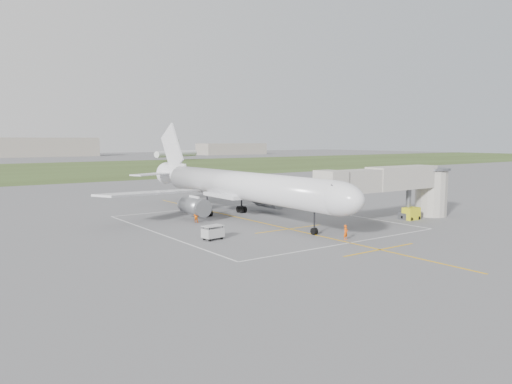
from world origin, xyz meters
TOP-DOWN VIEW (x-y plane):
  - ground at (0.00, 0.00)m, footprint 700.00×700.00m
  - grass_strip at (0.00, 130.00)m, footprint 700.00×120.00m
  - apron_markings at (0.00, -5.82)m, footprint 28.20×60.00m
  - airliner at (-0.00, 0.75)m, footprint 38.93×46.75m
  - jet_bridge at (15.72, -13.50)m, footprint 23.40×5.00m
  - gpu_unit at (17.81, -14.15)m, footprint 2.22×1.59m
  - baggage_cart at (-10.75, -10.23)m, footprint 2.38×1.61m
  - ramp_worker_nose at (0.78, -18.62)m, footprint 0.65×0.48m
  - ramp_worker_wing at (-6.78, 0.65)m, footprint 0.94×1.02m
  - distant_aircraft at (1.86, 170.25)m, footprint 180.79×34.46m

SIDE VIEW (x-z plane):
  - ground at x=0.00m, z-range 0.00..0.00m
  - apron_markings at x=0.00m, z-range 0.00..0.01m
  - grass_strip at x=0.00m, z-range 0.00..0.02m
  - baggage_cart at x=-10.75m, z-range 0.02..1.56m
  - ramp_worker_nose at x=0.78m, z-range 0.00..1.62m
  - gpu_unit at x=17.81m, z-range -0.01..1.64m
  - ramp_worker_wing at x=-6.78m, z-range 0.00..1.68m
  - distant_aircraft at x=1.86m, z-range -0.84..8.01m
  - airliner at x=0.00m, z-range -2.37..11.15m
  - jet_bridge at x=15.72m, z-range 1.14..8.34m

